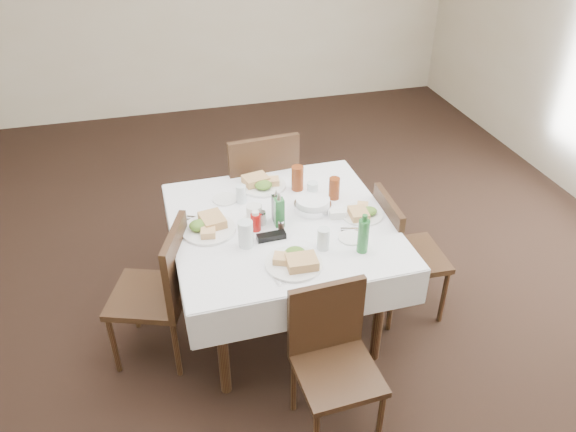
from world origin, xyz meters
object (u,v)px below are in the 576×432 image
at_px(oil_cruet_green, 279,211).
at_px(chair_west, 162,286).
at_px(chair_south, 332,352).
at_px(green_bottle, 363,235).
at_px(ketchup_bottle, 256,221).
at_px(oil_cruet_dark, 276,207).
at_px(water_n, 241,194).
at_px(chair_north, 260,188).
at_px(bread_basket, 313,204).
at_px(water_s, 323,239).
at_px(chair_east, 399,249).
at_px(dining_table, 282,235).
at_px(water_e, 312,192).
at_px(water_w, 246,234).
at_px(coffee_mug, 254,214).

bearing_deg(oil_cruet_green, chair_west, -176.18).
bearing_deg(chair_south, green_bottle, 53.33).
bearing_deg(ketchup_bottle, oil_cruet_dark, 26.91).
distance_m(chair_south, green_bottle, 0.61).
height_order(water_n, oil_cruet_dark, oil_cruet_dark).
bearing_deg(chair_north, bread_basket, -74.33).
bearing_deg(chair_west, chair_north, 47.11).
bearing_deg(water_s, bread_basket, 81.21).
bearing_deg(chair_north, chair_east, -48.93).
height_order(dining_table, chair_south, chair_south).
xyz_separation_m(water_e, oil_cruet_green, (-0.26, -0.21, 0.03)).
xyz_separation_m(chair_south, chair_east, (0.66, 0.67, 0.02)).
relative_size(oil_cruet_green, ketchup_bottle, 1.79).
height_order(dining_table, chair_north, chair_north).
bearing_deg(oil_cruet_dark, water_w, -137.65).
bearing_deg(chair_north, coffee_mug, -104.72).
height_order(chair_east, water_s, water_s).
xyz_separation_m(dining_table, chair_south, (0.06, -0.75, -0.20)).
relative_size(water_n, coffee_mug, 0.80).
distance_m(water_w, green_bottle, 0.62).
distance_m(chair_north, bread_basket, 0.70).
distance_m(water_e, water_w, 0.59).
height_order(chair_east, ketchup_bottle, ketchup_bottle).
distance_m(bread_basket, coffee_mug, 0.36).
height_order(dining_table, water_n, water_n).
distance_m(water_w, coffee_mug, 0.24).
height_order(water_n, oil_cruet_green, oil_cruet_green).
bearing_deg(ketchup_bottle, bread_basket, 18.20).
xyz_separation_m(water_s, green_bottle, (0.19, -0.08, 0.04)).
relative_size(water_w, green_bottle, 0.66).
height_order(bread_basket, green_bottle, green_bottle).
distance_m(chair_west, oil_cruet_green, 0.77).
relative_size(chair_west, oil_cruet_dark, 4.36).
bearing_deg(water_w, chair_west, 168.47).
height_order(chair_south, water_e, water_e).
bearing_deg(dining_table, bread_basket, 21.57).
xyz_separation_m(chair_west, green_bottle, (1.05, -0.30, 0.36)).
height_order(water_w, coffee_mug, water_w).
xyz_separation_m(bread_basket, green_bottle, (0.13, -0.45, 0.07)).
xyz_separation_m(chair_west, water_w, (0.47, -0.10, 0.34)).
bearing_deg(ketchup_bottle, chair_west, -176.51).
relative_size(chair_south, water_n, 7.45).
bearing_deg(chair_north, oil_cruet_green, -93.85).
xyz_separation_m(chair_west, water_s, (0.86, -0.23, 0.32)).
height_order(water_s, ketchup_bottle, water_s).
distance_m(water_e, oil_cruet_green, 0.33).
distance_m(chair_east, coffee_mug, 0.93).
distance_m(water_w, oil_cruet_green, 0.26).
height_order(oil_cruet_green, green_bottle, green_bottle).
xyz_separation_m(chair_north, chair_west, (-0.74, -0.79, -0.07)).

